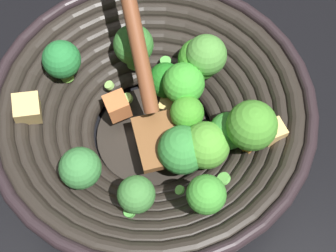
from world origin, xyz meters
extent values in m
plane|color=black|center=(0.00, 0.00, 0.00)|extent=(4.00, 4.00, 0.00)
cylinder|color=black|center=(0.00, 0.00, 0.01)|extent=(0.14, 0.14, 0.01)
torus|color=black|center=(0.00, 0.00, 0.02)|extent=(0.19, 0.19, 0.02)
torus|color=black|center=(0.00, 0.00, 0.03)|extent=(0.22, 0.22, 0.02)
torus|color=black|center=(0.00, 0.00, 0.04)|extent=(0.25, 0.25, 0.02)
torus|color=black|center=(0.00, 0.00, 0.05)|extent=(0.27, 0.27, 0.02)
torus|color=black|center=(0.00, 0.00, 0.06)|extent=(0.30, 0.30, 0.02)
torus|color=black|center=(0.00, 0.00, 0.07)|extent=(0.33, 0.33, 0.02)
torus|color=black|center=(0.00, 0.00, 0.08)|extent=(0.35, 0.35, 0.02)
torus|color=black|center=(0.00, 0.00, 0.09)|extent=(0.37, 0.37, 0.01)
cylinder|color=#68A53B|center=(-0.11, -0.02, 0.06)|extent=(0.02, 0.02, 0.02)
sphere|color=#3B833F|center=(-0.11, -0.02, 0.09)|extent=(0.04, 0.04, 0.04)
cylinder|color=#89C34D|center=(0.09, 0.01, 0.05)|extent=(0.02, 0.02, 0.02)
sphere|color=#50963C|center=(0.09, 0.01, 0.08)|extent=(0.05, 0.05, 0.05)
cylinder|color=#6C9D52|center=(0.02, -0.07, 0.03)|extent=(0.02, 0.02, 0.02)
sphere|color=#55A435|center=(0.02, -0.07, 0.06)|extent=(0.05, 0.05, 0.05)
cylinder|color=#659C46|center=(-0.08, -0.08, 0.06)|extent=(0.02, 0.02, 0.02)
sphere|color=#3F7F39|center=(-0.08, -0.08, 0.09)|extent=(0.04, 0.04, 0.04)
cylinder|color=#68A93D|center=(-0.05, 0.11, 0.06)|extent=(0.03, 0.03, 0.02)
sphere|color=#267C38|center=(-0.05, 0.11, 0.09)|extent=(0.05, 0.05, 0.05)
cylinder|color=#6AB051|center=(0.09, 0.02, 0.04)|extent=(0.03, 0.03, 0.02)
sphere|color=green|center=(0.09, 0.02, 0.07)|extent=(0.05, 0.05, 0.05)
cylinder|color=#77BF54|center=(0.05, 0.04, 0.02)|extent=(0.02, 0.02, 0.01)
sphere|color=#20751E|center=(0.05, 0.04, 0.05)|extent=(0.04, 0.04, 0.04)
cylinder|color=#55A43E|center=(0.04, 0.08, 0.05)|extent=(0.03, 0.03, 0.02)
sphere|color=#397E32|center=(0.04, 0.08, 0.08)|extent=(0.05, 0.05, 0.05)
cylinder|color=#8ABE5D|center=(0.00, -0.06, 0.03)|extent=(0.02, 0.02, 0.02)
sphere|color=#358839|center=(0.00, -0.06, 0.06)|extent=(0.06, 0.06, 0.06)
cylinder|color=#6D8C4F|center=(0.05, 0.01, 0.04)|extent=(0.03, 0.03, 0.02)
sphere|color=green|center=(0.05, 0.01, 0.07)|extent=(0.05, 0.05, 0.05)
cylinder|color=#84BF4F|center=(0.03, -0.02, 0.04)|extent=(0.02, 0.02, 0.02)
sphere|color=#409527|center=(0.03, -0.02, 0.06)|extent=(0.04, 0.04, 0.04)
cylinder|color=#76C35C|center=(0.05, -0.07, 0.04)|extent=(0.02, 0.03, 0.02)
sphere|color=#3B8C35|center=(0.05, -0.07, 0.06)|extent=(0.04, 0.04, 0.04)
cylinder|color=#55914B|center=(-0.03, -0.12, 0.08)|extent=(0.02, 0.02, 0.02)
sphere|color=green|center=(-0.03, -0.12, 0.10)|extent=(0.04, 0.04, 0.04)
cylinder|color=#6BA63E|center=(0.07, -0.09, 0.06)|extent=(0.03, 0.03, 0.02)
sphere|color=#48942E|center=(0.07, -0.09, 0.09)|extent=(0.06, 0.06, 0.06)
cube|color=#EBBA6C|center=(0.09, -0.11, 0.08)|extent=(0.03, 0.03, 0.02)
cube|color=orange|center=(0.07, -0.10, 0.06)|extent=(0.03, 0.03, 0.03)
cube|color=tan|center=(-0.11, 0.08, 0.09)|extent=(0.04, 0.04, 0.04)
cube|color=#DDB863|center=(0.04, 0.01, 0.02)|extent=(0.04, 0.04, 0.03)
cube|color=#D4733F|center=(-0.02, 0.05, 0.04)|extent=(0.03, 0.04, 0.03)
cylinder|color=#6BC651|center=(-0.05, 0.13, 0.09)|extent=(0.02, 0.02, 0.01)
cylinder|color=#56B247|center=(0.07, -0.08, 0.08)|extent=(0.02, 0.02, 0.01)
cylinder|color=#56B247|center=(0.09, -0.07, 0.06)|extent=(0.01, 0.01, 0.00)
cylinder|color=#56B247|center=(0.07, 0.06, 0.05)|extent=(0.02, 0.02, 0.00)
cylinder|color=#99D166|center=(0.00, 0.05, 0.03)|extent=(0.02, 0.01, 0.01)
cylinder|color=#56B247|center=(0.07, -0.08, 0.06)|extent=(0.02, 0.02, 0.01)
cylinder|color=#6BC651|center=(0.01, -0.12, 0.08)|extent=(0.02, 0.02, 0.01)
cylinder|color=#56B247|center=(-0.09, -0.08, 0.06)|extent=(0.02, 0.02, 0.01)
cylinder|color=#6BC651|center=(-0.04, -0.10, 0.07)|extent=(0.01, 0.01, 0.01)
cylinder|color=#99D166|center=(-0.01, 0.07, 0.04)|extent=(0.02, 0.02, 0.01)
cube|color=brown|center=(-0.01, -0.03, 0.05)|extent=(0.07, 0.08, 0.01)
cylinder|color=brown|center=(0.04, 0.09, 0.15)|extent=(0.10, 0.20, 0.18)
camera|label=1|loc=(-0.15, -0.22, 0.54)|focal=50.33mm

